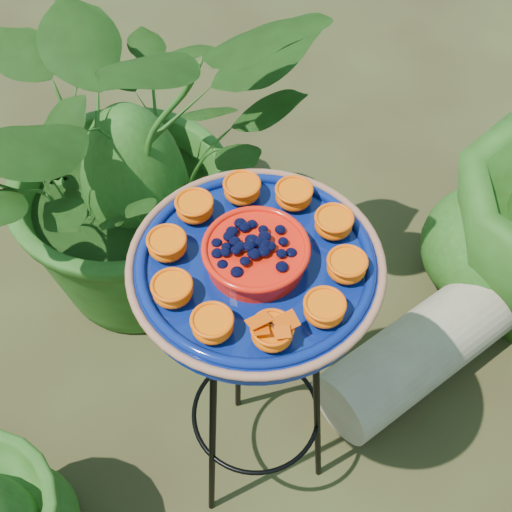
% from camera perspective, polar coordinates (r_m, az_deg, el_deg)
% --- Properties ---
extents(ground_plane, '(20.00, 20.00, 0.00)m').
position_cam_1_polar(ground_plane, '(1.91, 4.63, -14.77)').
color(ground_plane, black).
rests_on(ground_plane, ground).
extents(tripod_stand, '(0.37, 0.37, 0.80)m').
position_cam_1_polar(tripod_stand, '(1.45, -0.01, -8.92)').
color(tripod_stand, black).
rests_on(tripod_stand, ground).
extents(feeder_dish, '(0.52, 0.52, 0.09)m').
position_cam_1_polar(feeder_dish, '(1.15, -0.01, -0.61)').
color(feeder_dish, navy).
rests_on(feeder_dish, tripod_stand).
extents(driftwood_log, '(0.59, 0.55, 0.20)m').
position_cam_1_polar(driftwood_log, '(1.96, 13.20, -7.21)').
color(driftwood_log, gray).
rests_on(driftwood_log, ground).
extents(shrub_back_left, '(1.16, 1.10, 1.00)m').
position_cam_1_polar(shrub_back_left, '(1.83, -10.14, 8.38)').
color(shrub_back_left, '#214312').
rests_on(shrub_back_left, ground).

